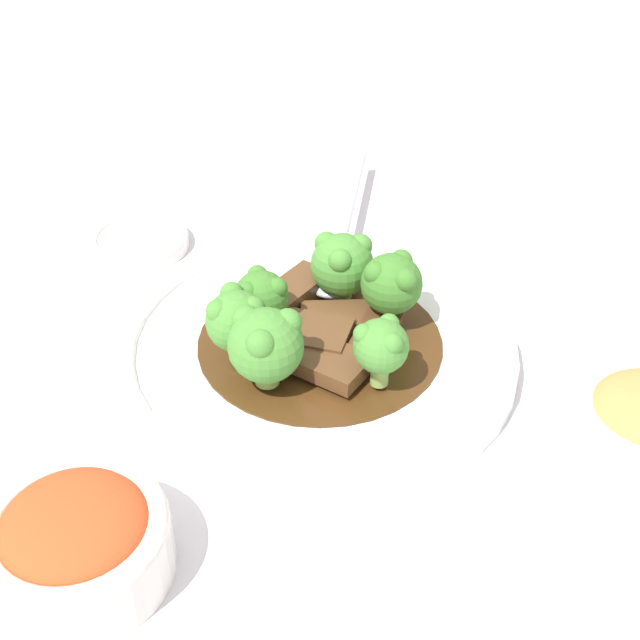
{
  "coord_description": "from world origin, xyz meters",
  "views": [
    {
      "loc": [
        -0.19,
        -0.45,
        0.4
      ],
      "look_at": [
        0.0,
        0.0,
        0.03
      ],
      "focal_mm": 50.0,
      "sensor_mm": 36.0,
      "label": 1
    }
  ],
  "objects_px": {
    "broccoli_floret_4": "(393,284)",
    "serving_spoon": "(337,259)",
    "sauce_dish": "(140,240)",
    "beef_strip_0": "(340,317)",
    "beef_strip_4": "(301,333)",
    "broccoli_floret_3": "(342,263)",
    "side_bowl_kimchi": "(77,540)",
    "main_plate": "(320,347)",
    "beef_strip_2": "(287,298)",
    "beef_strip_3": "(326,361)",
    "broccoli_floret_2": "(235,318)",
    "broccoli_floret_0": "(266,344)",
    "broccoli_floret_1": "(381,346)",
    "beef_strip_1": "(374,338)",
    "broccoli_floret_5": "(261,297)"
  },
  "relations": [
    {
      "from": "beef_strip_3",
      "to": "broccoli_floret_3",
      "type": "xyz_separation_m",
      "value": [
        0.04,
        0.07,
        0.02
      ]
    },
    {
      "from": "broccoli_floret_3",
      "to": "side_bowl_kimchi",
      "type": "xyz_separation_m",
      "value": [
        -0.22,
        -0.16,
        -0.02
      ]
    },
    {
      "from": "beef_strip_3",
      "to": "sauce_dish",
      "type": "xyz_separation_m",
      "value": [
        -0.07,
        0.22,
        -0.02
      ]
    },
    {
      "from": "beef_strip_4",
      "to": "broccoli_floret_3",
      "type": "distance_m",
      "value": 0.06
    },
    {
      "from": "broccoli_floret_3",
      "to": "sauce_dish",
      "type": "xyz_separation_m",
      "value": [
        -0.12,
        0.15,
        -0.04
      ]
    },
    {
      "from": "beef_strip_0",
      "to": "serving_spoon",
      "type": "relative_size",
      "value": 0.29
    },
    {
      "from": "beef_strip_1",
      "to": "beef_strip_3",
      "type": "height_order",
      "value": "beef_strip_3"
    },
    {
      "from": "broccoli_floret_5",
      "to": "serving_spoon",
      "type": "relative_size",
      "value": 0.22
    },
    {
      "from": "beef_strip_3",
      "to": "broccoli_floret_4",
      "type": "relative_size",
      "value": 1.25
    },
    {
      "from": "broccoli_floret_0",
      "to": "broccoli_floret_1",
      "type": "bearing_deg",
      "value": -23.43
    },
    {
      "from": "broccoli_floret_0",
      "to": "broccoli_floret_1",
      "type": "xyz_separation_m",
      "value": [
        0.07,
        -0.03,
        -0.0
      ]
    },
    {
      "from": "broccoli_floret_0",
      "to": "side_bowl_kimchi",
      "type": "xyz_separation_m",
      "value": [
        -0.14,
        -0.09,
        -0.03
      ]
    },
    {
      "from": "broccoli_floret_1",
      "to": "broccoli_floret_3",
      "type": "relative_size",
      "value": 0.97
    },
    {
      "from": "beef_strip_1",
      "to": "beef_strip_4",
      "type": "distance_m",
      "value": 0.05
    },
    {
      "from": "broccoli_floret_2",
      "to": "broccoli_floret_4",
      "type": "distance_m",
      "value": 0.11
    },
    {
      "from": "beef_strip_2",
      "to": "broccoli_floret_2",
      "type": "height_order",
      "value": "broccoli_floret_2"
    },
    {
      "from": "broccoli_floret_1",
      "to": "broccoli_floret_2",
      "type": "xyz_separation_m",
      "value": [
        -0.08,
        0.06,
        0.0
      ]
    },
    {
      "from": "beef_strip_3",
      "to": "beef_strip_4",
      "type": "distance_m",
      "value": 0.03
    },
    {
      "from": "beef_strip_1",
      "to": "beef_strip_4",
      "type": "xyz_separation_m",
      "value": [
        -0.04,
        0.02,
        0.0
      ]
    },
    {
      "from": "beef_strip_3",
      "to": "beef_strip_1",
      "type": "bearing_deg",
      "value": 15.94
    },
    {
      "from": "broccoli_floret_1",
      "to": "broccoli_floret_4",
      "type": "distance_m",
      "value": 0.07
    },
    {
      "from": "beef_strip_2",
      "to": "side_bowl_kimchi",
      "type": "height_order",
      "value": "side_bowl_kimchi"
    },
    {
      "from": "main_plate",
      "to": "broccoli_floret_1",
      "type": "relative_size",
      "value": 5.63
    },
    {
      "from": "beef_strip_1",
      "to": "beef_strip_3",
      "type": "xyz_separation_m",
      "value": [
        -0.04,
        -0.01,
        0.0
      ]
    },
    {
      "from": "beef_strip_4",
      "to": "broccoli_floret_1",
      "type": "relative_size",
      "value": 1.54
    },
    {
      "from": "main_plate",
      "to": "beef_strip_2",
      "type": "height_order",
      "value": "beef_strip_2"
    },
    {
      "from": "main_plate",
      "to": "beef_strip_0",
      "type": "xyz_separation_m",
      "value": [
        0.02,
        0.01,
        0.01
      ]
    },
    {
      "from": "broccoli_floret_0",
      "to": "serving_spoon",
      "type": "distance_m",
      "value": 0.15
    },
    {
      "from": "beef_strip_4",
      "to": "broccoli_floret_4",
      "type": "relative_size",
      "value": 1.43
    },
    {
      "from": "beef_strip_2",
      "to": "broccoli_floret_2",
      "type": "xyz_separation_m",
      "value": [
        -0.05,
        -0.04,
        0.02
      ]
    },
    {
      "from": "beef_strip_3",
      "to": "broccoli_floret_0",
      "type": "xyz_separation_m",
      "value": [
        -0.04,
        0.0,
        0.03
      ]
    },
    {
      "from": "broccoli_floret_0",
      "to": "side_bowl_kimchi",
      "type": "relative_size",
      "value": 0.55
    },
    {
      "from": "beef_strip_1",
      "to": "broccoli_floret_3",
      "type": "bearing_deg",
      "value": 87.85
    },
    {
      "from": "broccoli_floret_3",
      "to": "beef_strip_2",
      "type": "bearing_deg",
      "value": 176.37
    },
    {
      "from": "beef_strip_2",
      "to": "serving_spoon",
      "type": "relative_size",
      "value": 0.36
    },
    {
      "from": "sauce_dish",
      "to": "beef_strip_0",
      "type": "bearing_deg",
      "value": -60.85
    },
    {
      "from": "beef_strip_0",
      "to": "beef_strip_4",
      "type": "height_order",
      "value": "beef_strip_4"
    },
    {
      "from": "beef_strip_4",
      "to": "beef_strip_2",
      "type": "bearing_deg",
      "value": 83.16
    },
    {
      "from": "main_plate",
      "to": "broccoli_floret_3",
      "type": "bearing_deg",
      "value": 49.6
    },
    {
      "from": "beef_strip_3",
      "to": "broccoli_floret_0",
      "type": "distance_m",
      "value": 0.05
    },
    {
      "from": "broccoli_floret_0",
      "to": "broccoli_floret_3",
      "type": "xyz_separation_m",
      "value": [
        0.08,
        0.07,
        -0.0
      ]
    },
    {
      "from": "beef_strip_1",
      "to": "beef_strip_4",
      "type": "bearing_deg",
      "value": 154.01
    },
    {
      "from": "beef_strip_3",
      "to": "side_bowl_kimchi",
      "type": "height_order",
      "value": "side_bowl_kimchi"
    },
    {
      "from": "broccoli_floret_2",
      "to": "beef_strip_1",
      "type": "bearing_deg",
      "value": -14.46
    },
    {
      "from": "beef_strip_2",
      "to": "broccoli_floret_5",
      "type": "height_order",
      "value": "broccoli_floret_5"
    },
    {
      "from": "side_bowl_kimchi",
      "to": "main_plate",
      "type": "bearing_deg",
      "value": 32.07
    },
    {
      "from": "broccoli_floret_1",
      "to": "side_bowl_kimchi",
      "type": "height_order",
      "value": "broccoli_floret_1"
    },
    {
      "from": "broccoli_floret_5",
      "to": "beef_strip_1",
      "type": "bearing_deg",
      "value": -33.91
    },
    {
      "from": "broccoli_floret_4",
      "to": "serving_spoon",
      "type": "xyz_separation_m",
      "value": [
        -0.01,
        0.08,
        -0.03
      ]
    },
    {
      "from": "serving_spoon",
      "to": "beef_strip_3",
      "type": "bearing_deg",
      "value": -116.86
    }
  ]
}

